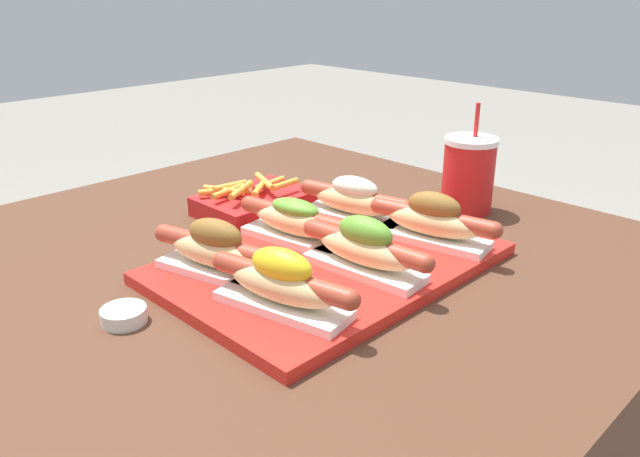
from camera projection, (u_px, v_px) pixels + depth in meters
The scene contains 11 objects.
patio_table at pixel (271, 452), 1.10m from camera, with size 1.14×1.07×0.76m.
serving_tray at pixel (330, 263), 0.92m from camera, with size 0.48×0.34×0.02m.
hot_dog_0 at pixel (282, 283), 0.76m from camera, with size 0.09×0.21×0.08m.
hot_dog_1 at pixel (365, 248), 0.86m from camera, with size 0.07×0.22×0.08m.
hot_dog_2 at pixel (433, 220), 0.96m from camera, with size 0.09×0.21×0.08m.
hot_dog_3 at pixel (216, 250), 0.85m from camera, with size 0.10×0.21×0.08m.
hot_dog_4 at pixel (295, 221), 0.96m from camera, with size 0.08×0.22×0.07m.
hot_dog_5 at pixel (354, 200), 1.05m from camera, with size 0.09×0.21×0.08m.
sauce_bowl at pixel (124, 315), 0.77m from camera, with size 0.06×0.06×0.02m.
drink_cup at pixel (468, 174), 1.13m from camera, with size 0.10×0.10×0.20m.
fries_basket at pixel (254, 202), 1.14m from camera, with size 0.20×0.14×0.06m.
Camera 1 is at (-0.56, -0.68, 1.16)m, focal length 35.00 mm.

